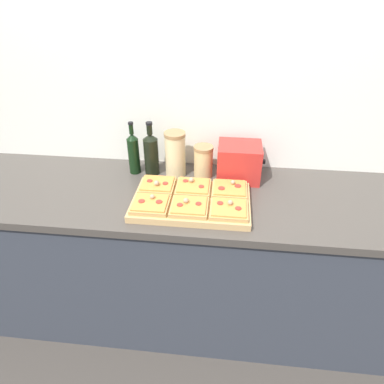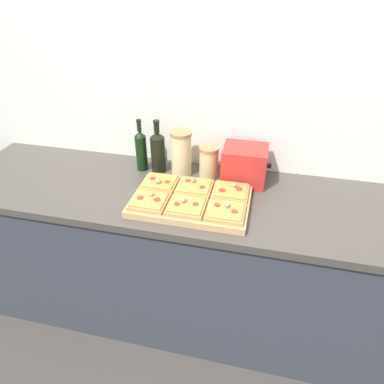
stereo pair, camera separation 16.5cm
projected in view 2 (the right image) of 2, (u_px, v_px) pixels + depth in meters
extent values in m
plane|color=#3D3833|center=(185.00, 355.00, 1.97)|extent=(12.00, 12.00, 0.00)
cube|color=silver|center=(212.00, 106.00, 1.84)|extent=(6.00, 0.06, 2.50)
cube|color=#333842|center=(197.00, 262.00, 1.99)|extent=(2.60, 0.64, 0.87)
cube|color=#423D38|center=(198.00, 197.00, 1.74)|extent=(2.63, 0.67, 0.04)
cube|color=tan|center=(191.00, 202.00, 1.65)|extent=(0.56, 0.35, 0.03)
cube|color=tan|center=(160.00, 184.00, 1.74)|extent=(0.17, 0.16, 0.02)
cube|color=#D6843D|center=(160.00, 181.00, 1.73)|extent=(0.15, 0.14, 0.01)
cylinder|color=#AD2D23|center=(153.00, 178.00, 1.74)|extent=(0.03, 0.03, 0.00)
cylinder|color=#AD2D23|center=(167.00, 182.00, 1.71)|extent=(0.03, 0.03, 0.00)
sphere|color=tan|center=(158.00, 181.00, 1.70)|extent=(0.03, 0.03, 0.03)
cube|color=tan|center=(194.00, 188.00, 1.70)|extent=(0.17, 0.16, 0.02)
cube|color=#D6843D|center=(194.00, 186.00, 1.69)|extent=(0.15, 0.14, 0.01)
cylinder|color=#AD2D23|center=(188.00, 181.00, 1.72)|extent=(0.03, 0.03, 0.00)
cylinder|color=#AD2D23|center=(202.00, 187.00, 1.67)|extent=(0.03, 0.03, 0.00)
sphere|color=tan|center=(193.00, 180.00, 1.71)|extent=(0.02, 0.02, 0.02)
cube|color=tan|center=(230.00, 192.00, 1.67)|extent=(0.17, 0.16, 0.02)
cube|color=#D6843D|center=(231.00, 190.00, 1.66)|extent=(0.15, 0.14, 0.01)
cylinder|color=#AD2D23|center=(222.00, 190.00, 1.65)|extent=(0.03, 0.03, 0.00)
cylinder|color=#AD2D23|center=(239.00, 189.00, 1.66)|extent=(0.03, 0.03, 0.00)
sphere|color=tan|center=(235.00, 185.00, 1.67)|extent=(0.02, 0.02, 0.02)
cube|color=tan|center=(149.00, 202.00, 1.60)|extent=(0.17, 0.16, 0.02)
cube|color=#D6843D|center=(149.00, 200.00, 1.59)|extent=(0.15, 0.14, 0.01)
cylinder|color=#AD2D23|center=(140.00, 198.00, 1.59)|extent=(0.03, 0.03, 0.00)
cylinder|color=#AD2D23|center=(157.00, 199.00, 1.58)|extent=(0.03, 0.03, 0.00)
sphere|color=tan|center=(151.00, 194.00, 1.61)|extent=(0.02, 0.02, 0.02)
cube|color=tan|center=(186.00, 207.00, 1.57)|extent=(0.17, 0.16, 0.02)
cube|color=#D6843D|center=(186.00, 205.00, 1.56)|extent=(0.15, 0.14, 0.01)
cylinder|color=#AD2D23|center=(177.00, 204.00, 1.55)|extent=(0.03, 0.03, 0.00)
cylinder|color=#AD2D23|center=(195.00, 204.00, 1.55)|extent=(0.03, 0.03, 0.00)
sphere|color=tan|center=(183.00, 200.00, 1.56)|extent=(0.02, 0.02, 0.02)
cube|color=tan|center=(225.00, 212.00, 1.53)|extent=(0.17, 0.16, 0.02)
cube|color=#D6843D|center=(226.00, 210.00, 1.52)|extent=(0.15, 0.14, 0.01)
cylinder|color=#AD2D23|center=(217.00, 205.00, 1.55)|extent=(0.03, 0.03, 0.00)
cylinder|color=#AD2D23|center=(235.00, 211.00, 1.50)|extent=(0.03, 0.03, 0.00)
sphere|color=tan|center=(227.00, 205.00, 1.53)|extent=(0.02, 0.02, 0.02)
cylinder|color=black|center=(141.00, 153.00, 1.90)|extent=(0.06, 0.06, 0.20)
cone|color=black|center=(140.00, 134.00, 1.84)|extent=(0.06, 0.06, 0.03)
cylinder|color=black|center=(139.00, 127.00, 1.81)|extent=(0.02, 0.02, 0.05)
cylinder|color=black|center=(139.00, 121.00, 1.80)|extent=(0.03, 0.03, 0.01)
cylinder|color=black|center=(158.00, 155.00, 1.88)|extent=(0.08, 0.08, 0.20)
cone|color=black|center=(157.00, 135.00, 1.82)|extent=(0.08, 0.08, 0.03)
cylinder|color=black|center=(157.00, 128.00, 1.79)|extent=(0.03, 0.03, 0.05)
cylinder|color=black|center=(156.00, 122.00, 1.77)|extent=(0.03, 0.03, 0.01)
cylinder|color=beige|center=(181.00, 155.00, 1.85)|extent=(0.11, 0.11, 0.23)
cylinder|color=#937047|center=(181.00, 133.00, 1.78)|extent=(0.11, 0.11, 0.02)
cylinder|color=tan|center=(209.00, 164.00, 1.84)|extent=(0.10, 0.10, 0.16)
cylinder|color=#937047|center=(209.00, 149.00, 1.79)|extent=(0.10, 0.10, 0.02)
cube|color=red|center=(244.00, 165.00, 1.79)|extent=(0.23, 0.19, 0.20)
cube|color=black|center=(244.00, 163.00, 1.69)|extent=(0.18, 0.01, 0.05)
cube|color=black|center=(269.00, 166.00, 1.76)|extent=(0.02, 0.02, 0.02)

